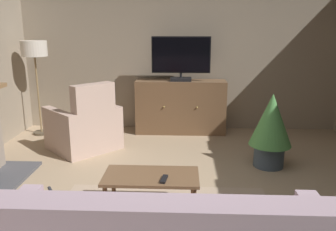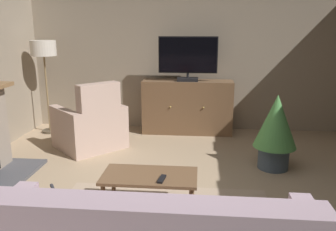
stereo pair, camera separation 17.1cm
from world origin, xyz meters
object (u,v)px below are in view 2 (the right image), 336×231
armchair_beside_cabinet (91,127)px  floor_lamp (44,55)px  coffee_table (150,179)px  cat (58,200)px  tv_remote (162,179)px  potted_plant_leafy_by_curtain (276,128)px  television (188,58)px  tv_cabinet (187,108)px

armchair_beside_cabinet → floor_lamp: floor_lamp is taller
coffee_table → cat: size_ratio=1.58×
coffee_table → floor_lamp: size_ratio=0.59×
tv_remote → potted_plant_leafy_by_curtain: potted_plant_leafy_by_curtain is taller
television → cat: television is taller
armchair_beside_cabinet → coffee_table: bearing=-57.1°
potted_plant_leafy_by_curtain → television: bearing=129.6°
floor_lamp → television: bearing=3.7°
cat → floor_lamp: floor_lamp is taller
coffee_table → potted_plant_leafy_by_curtain: potted_plant_leafy_by_curtain is taller
cat → floor_lamp: bearing=115.2°
cat → coffee_table: bearing=1.6°
coffee_table → armchair_beside_cabinet: (-1.18, 1.83, -0.02)m
coffee_table → armchair_beside_cabinet: 2.18m
cat → potted_plant_leafy_by_curtain: bearing=28.2°
tv_cabinet → potted_plant_leafy_by_curtain: potted_plant_leafy_by_curtain is taller
television → coffee_table: television is taller
coffee_table → potted_plant_leafy_by_curtain: size_ratio=0.95×
tv_cabinet → tv_remote: (-0.13, -2.89, -0.03)m
armchair_beside_cabinet → floor_lamp: (-0.99, 0.74, 1.03)m
tv_remote → cat: (-1.09, 0.09, -0.32)m
tv_remote → armchair_beside_cabinet: 2.35m
television → tv_remote: (-0.13, -2.84, -0.91)m
tv_cabinet → television: bearing=-90.0°
coffee_table → cat: bearing=-178.4°
tv_cabinet → coffee_table: bearing=-95.4°
coffee_table → tv_remote: (0.13, -0.11, 0.06)m
potted_plant_leafy_by_curtain → floor_lamp: bearing=160.4°
armchair_beside_cabinet → potted_plant_leafy_by_curtain: bearing=-12.0°
coffee_table → floor_lamp: (-2.18, 2.57, 1.01)m
tv_cabinet → tv_remote: 2.89m
armchair_beside_cabinet → cat: armchair_beside_cabinet is taller
television → armchair_beside_cabinet: 1.97m
tv_remote → armchair_beside_cabinet: armchair_beside_cabinet is taller
television → floor_lamp: size_ratio=0.62×
tv_cabinet → coffee_table: tv_cabinet is taller
armchair_beside_cabinet → cat: bearing=-83.0°
potted_plant_leafy_by_curtain → cat: size_ratio=1.66×
coffee_table → floor_lamp: 3.52m
potted_plant_leafy_by_curtain → floor_lamp: 3.95m
tv_remote → potted_plant_leafy_by_curtain: bearing=-36.0°
armchair_beside_cabinet → potted_plant_leafy_by_curtain: armchair_beside_cabinet is taller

